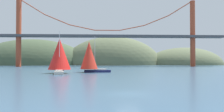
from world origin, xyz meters
name	(u,v)px	position (x,y,z in m)	size (l,w,h in m)	color
ground_plane	(128,94)	(0.00, 0.00, 0.00)	(360.00, 360.00, 0.00)	#385670
headland_right	(184,65)	(60.00, 135.00, 0.00)	(58.37, 44.00, 26.46)	#5B6647
headland_left	(32,65)	(-55.00, 135.00, 0.00)	(83.78, 44.00, 38.30)	#425138
headland_center	(113,65)	(5.00, 135.00, 0.00)	(73.27, 44.00, 42.54)	#5B6647
suspension_bridge	(107,35)	(0.00, 95.00, 17.95)	(134.50, 6.00, 38.05)	#A34228
sailboat_scarlet_sail	(90,56)	(-6.46, 38.67, 4.74)	(9.03, 5.37, 10.46)	#191E4C
sailboat_red_spinnaker	(60,55)	(-14.32, 34.65, 5.02)	(7.04, 10.22, 11.15)	#B7B2A8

